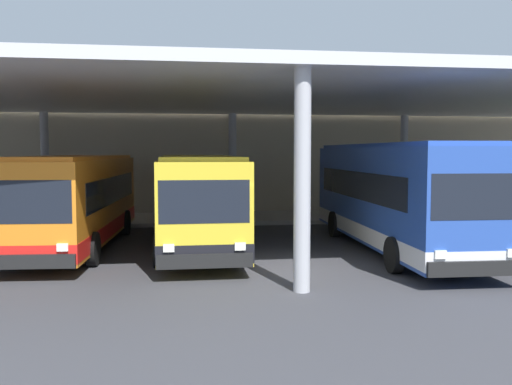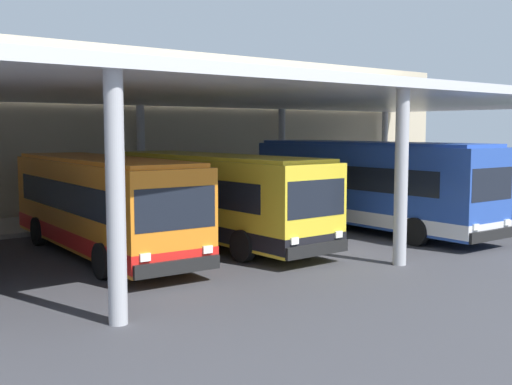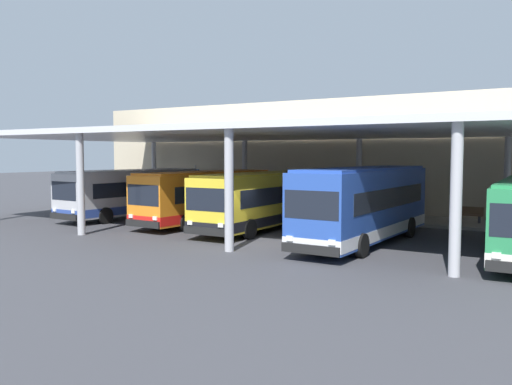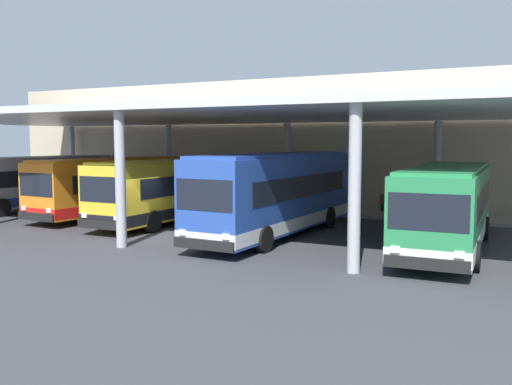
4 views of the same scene
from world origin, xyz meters
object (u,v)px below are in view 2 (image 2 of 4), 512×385
(bus_second_bay, at_px, (101,204))
(bench_waiting, at_px, (275,191))
(bus_departing, at_px, (467,180))
(trash_bin, at_px, (214,195))
(bus_middle_bay, at_px, (215,197))
(bus_far_bay, at_px, (367,185))

(bus_second_bay, relative_size, bench_waiting, 5.93)
(bus_departing, bearing_deg, bus_second_bay, 173.43)
(bench_waiting, distance_m, trash_bin, 3.89)
(bus_second_bay, relative_size, bus_middle_bay, 1.01)
(bus_middle_bay, distance_m, bus_departing, 13.61)
(bus_middle_bay, height_order, bus_far_bay, bus_far_bay)
(bus_far_bay, bearing_deg, bus_second_bay, 169.41)
(bus_middle_bay, relative_size, bench_waiting, 5.85)
(bus_middle_bay, height_order, trash_bin, bus_middle_bay)
(bus_departing, distance_m, bench_waiting, 10.18)
(bus_far_bay, xyz_separation_m, bus_departing, (7.03, -0.05, -0.19))
(bus_second_bay, relative_size, bus_departing, 1.01)
(bus_departing, bearing_deg, bus_far_bay, 179.60)
(bus_far_bay, xyz_separation_m, bench_waiting, (3.03, 9.26, -1.18))
(trash_bin, bearing_deg, bench_waiting, -4.38)
(bus_second_bay, xyz_separation_m, bus_departing, (17.65, -2.03, 0.00))
(bus_far_bay, bearing_deg, bus_departing, -0.40)
(bus_middle_bay, xyz_separation_m, bench_waiting, (9.52, 7.82, -0.99))
(bench_waiting, height_order, trash_bin, trash_bin)
(bench_waiting, bearing_deg, bus_departing, -66.72)
(bus_middle_bay, bearing_deg, bus_departing, -6.28)
(bus_departing, bearing_deg, bench_waiting, 113.28)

